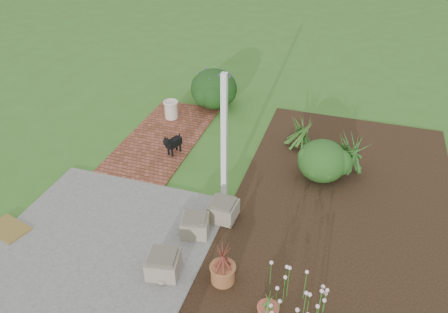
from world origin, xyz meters
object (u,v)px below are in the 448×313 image
(stone_trough_near, at_px, (163,264))
(cream_ceramic_urn, at_px, (171,110))
(evergreen_shrub, at_px, (322,160))
(black_dog, at_px, (172,143))

(stone_trough_near, xyz_separation_m, cream_ceramic_urn, (-1.90, 4.66, 0.06))
(stone_trough_near, bearing_deg, evergreen_shrub, 59.00)
(stone_trough_near, xyz_separation_m, evergreen_shrub, (1.96, 3.25, 0.24))
(stone_trough_near, distance_m, black_dog, 3.35)
(stone_trough_near, relative_size, evergreen_shrub, 0.49)
(black_dog, bearing_deg, evergreen_shrub, 21.08)
(black_dog, xyz_separation_m, cream_ceramic_urn, (-0.70, 1.53, -0.06))
(black_dog, xyz_separation_m, evergreen_shrub, (3.15, 0.13, 0.12))
(cream_ceramic_urn, relative_size, evergreen_shrub, 0.45)
(black_dog, height_order, evergreen_shrub, evergreen_shrub)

